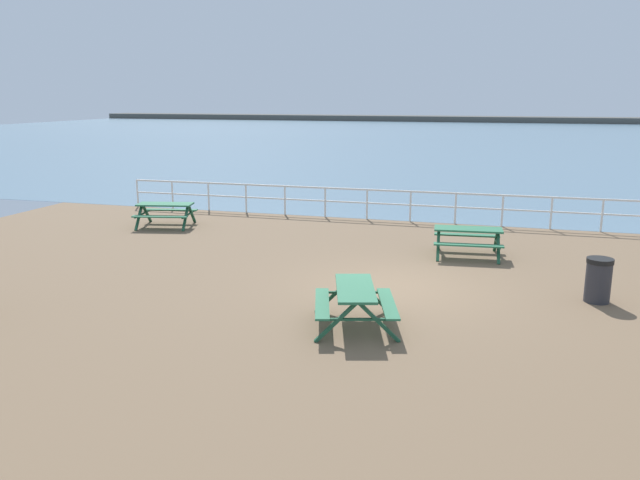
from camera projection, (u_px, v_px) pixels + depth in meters
The scene contains 8 objects.
ground_plane at pixel (394, 291), 14.35m from camera, with size 30.00×24.00×0.20m, color brown.
sea_band at pixel (481, 139), 63.68m from camera, with size 142.00×90.00×0.01m, color slate.
distant_shoreline at pixel (491, 122), 103.91m from camera, with size 142.00×6.00×1.80m, color #4C4C47.
seaward_railing at pixel (433, 202), 21.42m from camera, with size 23.07×0.07×1.08m.
picnic_table_near_left at pixel (355, 297), 11.77m from camera, with size 1.94×2.15×0.80m.
picnic_table_near_right at pixel (468, 235), 16.97m from camera, with size 1.93×1.69×0.80m.
picnic_table_far_left at pixel (165, 209), 20.84m from camera, with size 2.08×1.86×0.80m.
litter_bin at pixel (598, 280), 13.20m from camera, with size 0.55×0.55×0.95m.
Camera 1 is at (2.20, -13.65, 4.27)m, focal length 35.18 mm.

